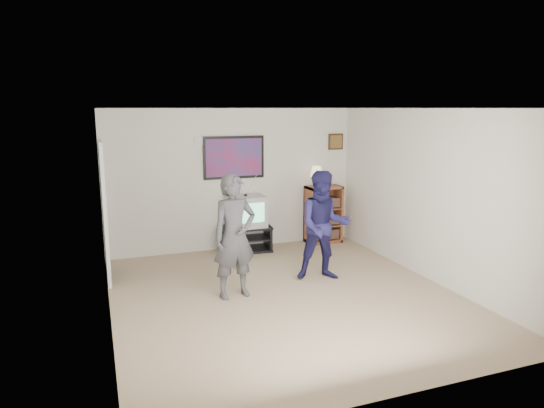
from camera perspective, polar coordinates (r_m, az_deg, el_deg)
room_shell at (r=6.63m, az=0.57°, el=0.34°), size 4.51×5.00×2.51m
media_stand at (r=8.64m, az=-3.19°, el=-4.08°), size 0.94×0.56×0.45m
crt_television at (r=8.52m, az=-3.10°, el=-0.84°), size 0.65×0.55×0.54m
bookshelf at (r=9.17m, az=6.06°, el=-1.23°), size 0.65×0.37×1.07m
table_lamp at (r=8.98m, az=5.24°, el=3.26°), size 0.24×0.24×0.39m
person_tall at (r=6.44m, az=-4.44°, el=-3.84°), size 0.66×0.49×1.66m
person_short at (r=7.13m, az=6.12°, el=-2.57°), size 0.92×0.80×1.62m
controller_left at (r=6.57m, az=-4.81°, el=-1.00°), size 0.06×0.11×0.03m
controller_right at (r=7.31m, az=5.59°, el=0.05°), size 0.08×0.13×0.04m
poster at (r=8.58m, az=-4.50°, el=5.48°), size 1.10×0.03×0.75m
air_vent at (r=8.43m, az=-8.17°, el=7.35°), size 0.28×0.02×0.14m
small_picture at (r=9.30m, az=7.51°, el=7.28°), size 0.30×0.03×0.30m
doorway at (r=7.49m, az=-19.21°, el=-0.98°), size 0.03×0.85×2.00m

